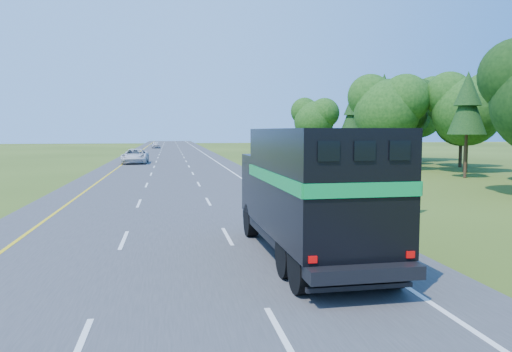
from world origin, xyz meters
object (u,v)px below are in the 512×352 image
at_px(far_car, 156,145).
at_px(exit_sign, 395,168).
at_px(white_suv, 135,156).
at_px(horse_truck, 311,190).

distance_m(far_car, exit_sign, 91.43).
bearing_deg(white_suv, far_car, 90.09).
bearing_deg(horse_truck, exit_sign, 48.02).
relative_size(horse_truck, exit_sign, 2.62).
relative_size(horse_truck, white_suv, 1.44).
bearing_deg(horse_truck, white_suv, 98.96).
distance_m(white_suv, exit_sign, 41.42).
relative_size(horse_truck, far_car, 2.04).
relative_size(far_car, exit_sign, 1.29).
height_order(horse_truck, exit_sign, horse_truck).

